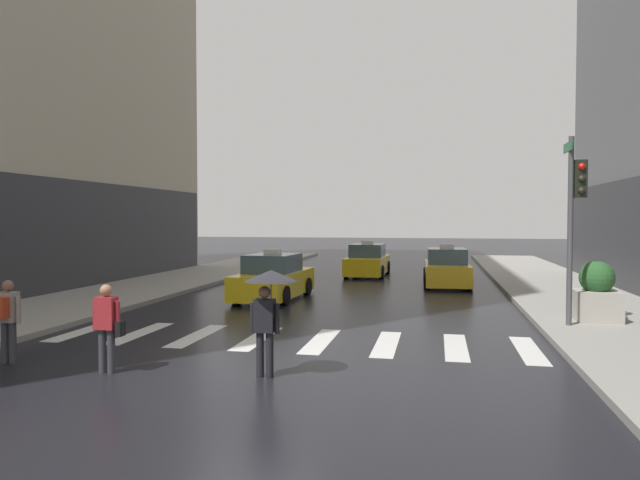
# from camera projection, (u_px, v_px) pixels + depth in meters

# --- Properties ---
(ground_plane) EXTENTS (160.00, 160.00, 0.00)m
(ground_plane) POSITION_uv_depth(u_px,v_px,m) (248.00, 373.00, 10.58)
(ground_plane) COLOR black
(crosswalk_markings) EXTENTS (11.30, 2.80, 0.01)m
(crosswalk_markings) POSITION_uv_depth(u_px,v_px,m) (289.00, 339.00, 13.52)
(crosswalk_markings) COLOR silver
(crosswalk_markings) RESTS_ON ground
(traffic_light_pole) EXTENTS (0.44, 0.84, 4.80)m
(traffic_light_pole) POSITION_uv_depth(u_px,v_px,m) (575.00, 203.00, 14.45)
(traffic_light_pole) COLOR #47474C
(traffic_light_pole) RESTS_ON curb_right
(taxi_lead) EXTENTS (2.11, 4.62, 1.80)m
(taxi_lead) POSITION_uv_depth(u_px,v_px,m) (273.00, 279.00, 20.39)
(taxi_lead) COLOR yellow
(taxi_lead) RESTS_ON ground
(taxi_second) EXTENTS (2.04, 4.59, 1.80)m
(taxi_second) POSITION_uv_depth(u_px,v_px,m) (447.00, 269.00, 24.50)
(taxi_second) COLOR gold
(taxi_second) RESTS_ON ground
(taxi_third) EXTENTS (2.01, 4.58, 1.80)m
(taxi_third) POSITION_uv_depth(u_px,v_px,m) (368.00, 262.00, 28.90)
(taxi_third) COLOR yellow
(taxi_third) RESTS_ON ground
(pedestrian_with_umbrella) EXTENTS (0.96, 0.96, 1.94)m
(pedestrian_with_umbrella) POSITION_uv_depth(u_px,v_px,m) (269.00, 294.00, 10.23)
(pedestrian_with_umbrella) COLOR black
(pedestrian_with_umbrella) RESTS_ON ground
(pedestrian_with_backpack) EXTENTS (0.55, 0.43, 1.65)m
(pedestrian_with_backpack) POSITION_uv_depth(u_px,v_px,m) (7.00, 315.00, 11.23)
(pedestrian_with_backpack) COLOR #333338
(pedestrian_with_backpack) RESTS_ON ground
(pedestrian_with_handbag) EXTENTS (0.60, 0.24, 1.65)m
(pedestrian_with_handbag) POSITION_uv_depth(u_px,v_px,m) (107.00, 323.00, 10.54)
(pedestrian_with_handbag) COLOR #333338
(pedestrian_with_handbag) RESTS_ON ground
(planter_near_corner) EXTENTS (1.10, 1.10, 1.60)m
(planter_near_corner) POSITION_uv_depth(u_px,v_px,m) (597.00, 294.00, 15.23)
(planter_near_corner) COLOR #A8A399
(planter_near_corner) RESTS_ON curb_right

